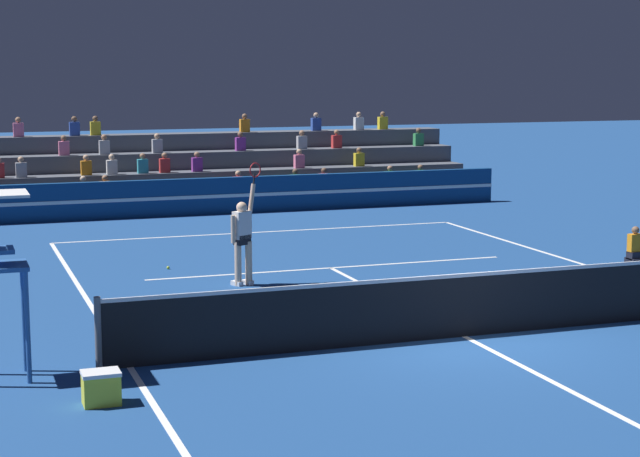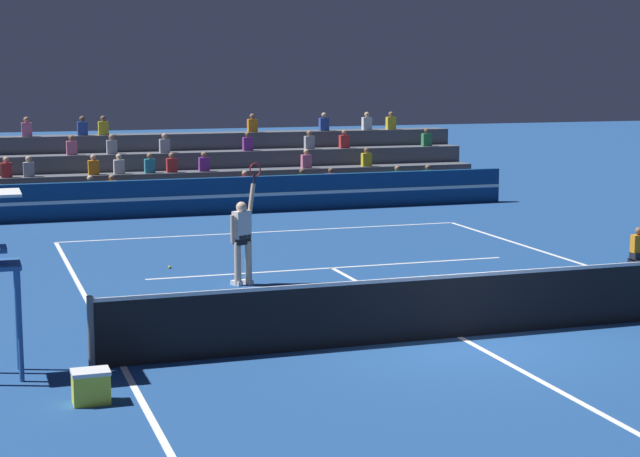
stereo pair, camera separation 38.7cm
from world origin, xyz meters
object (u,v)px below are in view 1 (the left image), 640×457
Objects in this scene: umpire_chair at (0,260)px; ball_kid_courtside at (635,249)px; equipment_cooler at (101,388)px; tennis_ball at (168,268)px; tennis_player at (243,237)px.

umpire_chair is 3.16× the size of ball_kid_courtside.
equipment_cooler is (1.14, -1.62, -1.49)m from umpire_chair.
umpire_chair is at bearing 125.00° from equipment_cooler.
tennis_ball is (-10.09, 2.80, -0.30)m from ball_kid_courtside.
tennis_player is 36.83× the size of tennis_ball.
tennis_player is at bearing 46.70° from umpire_chair.
tennis_player reaches higher than equipment_cooler.
ball_kid_courtside is 12.43× the size of tennis_ball.
umpire_chair reaches higher than equipment_cooler.
ball_kid_courtside is at bearing -15.50° from tennis_ball.
umpire_chair is 2.48m from equipment_cooler.
tennis_ball is 0.14× the size of equipment_cooler.
tennis_ball is at bearing 164.50° from ball_kid_courtside.
umpire_chair is 8.59m from tennis_ball.
umpire_chair reaches higher than ball_kid_courtside.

